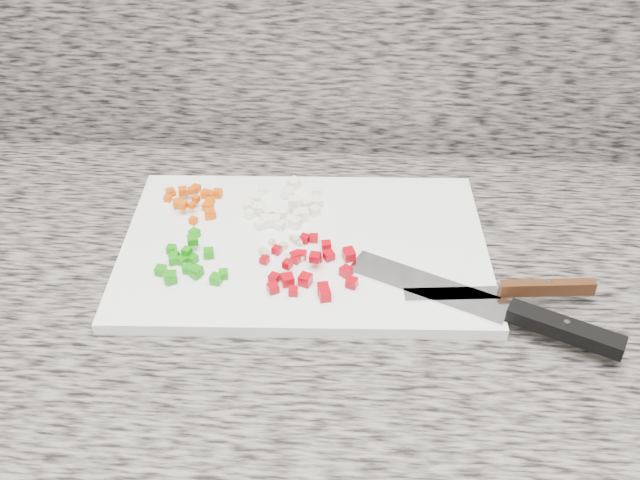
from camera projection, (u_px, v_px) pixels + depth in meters
The scene contains 9 objects.
countertop at pixel (314, 297), 0.82m from camera, with size 3.96×0.64×0.04m, color slate.
cutting_board at pixel (305, 247), 0.85m from camera, with size 0.43×0.29×0.01m, color white.
carrot_pile at pixel (197, 201), 0.90m from camera, with size 0.08×0.08×0.02m.
onion_pile at pixel (282, 207), 0.89m from camera, with size 0.10×0.11×0.02m.
green_pepper_pile at pixel (188, 262), 0.81m from camera, with size 0.08×0.10×0.02m.
red_pepper_pile at pixel (313, 267), 0.80m from camera, with size 0.11×0.11×0.02m.
garlic_pile at pixel (285, 248), 0.83m from camera, with size 0.05×0.05×0.01m.
chef_knife at pixel (515, 313), 0.74m from camera, with size 0.28×0.15×0.02m.
paring_knife at pixel (523, 289), 0.77m from camera, with size 0.21×0.04×0.02m.
Camera 1 is at (0.05, 0.83, 1.44)m, focal length 40.00 mm.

